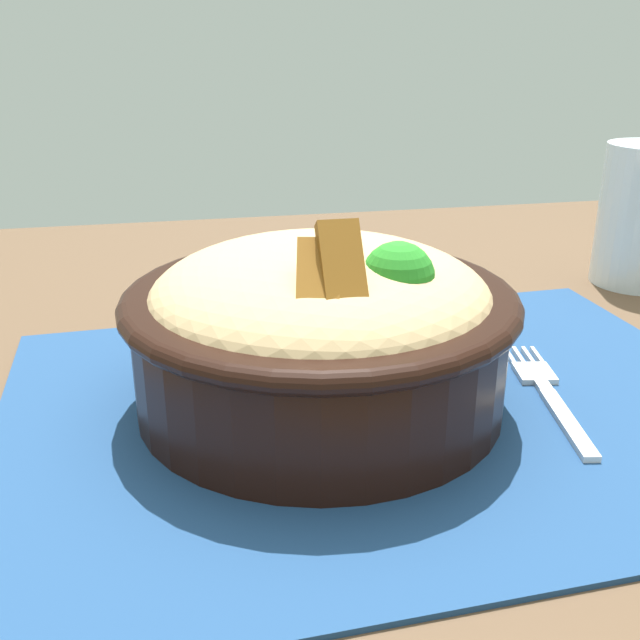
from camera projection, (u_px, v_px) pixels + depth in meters
The scene contains 4 objects.
table at pixel (361, 505), 0.44m from camera, with size 1.39×0.95×0.70m.
placemat at pixel (384, 409), 0.42m from camera, with size 0.42×0.31×0.00m, color navy.
bowl at pixel (321, 323), 0.41m from camera, with size 0.26×0.26×0.12m.
fork at pixel (546, 391), 0.43m from camera, with size 0.04×0.14×0.00m.
Camera 1 is at (-0.10, -0.36, 0.91)m, focal length 41.62 mm.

